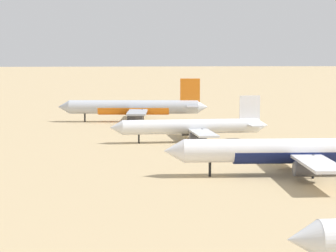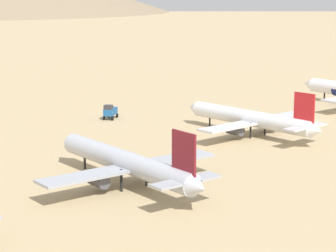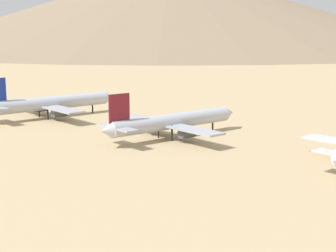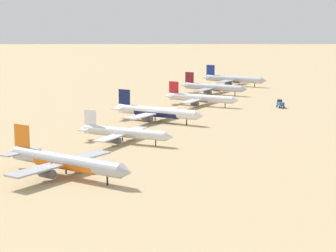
# 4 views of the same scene
# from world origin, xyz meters

# --- Properties ---
(ground_plane) EXTENTS (1800.00, 1800.00, 0.00)m
(ground_plane) POSITION_xyz_m (0.00, 0.00, 0.00)
(ground_plane) COLOR tan
(parked_jet_0) EXTENTS (45.72, 37.28, 13.19)m
(parked_jet_0) POSITION_xyz_m (24.06, -119.13, 4.39)
(parked_jet_0) COLOR #B2B7C1
(parked_jet_0) RESTS_ON ground
(parked_jet_1) EXTENTS (37.77, 30.63, 10.90)m
(parked_jet_1) POSITION_xyz_m (13.52, -71.09, 3.67)
(parked_jet_1) COLOR silver
(parked_jet_1) RESTS_ON ground
(parked_jet_2) EXTENTS (44.50, 36.16, 12.83)m
(parked_jet_2) POSITION_xyz_m (2.30, -26.67, 4.27)
(parked_jet_2) COLOR white
(parked_jet_2) RESTS_ON ground
(parked_jet_3) EXTENTS (39.96, 32.37, 11.55)m
(parked_jet_3) POSITION_xyz_m (-1.29, 25.31, 3.89)
(parked_jet_3) COLOR silver
(parked_jet_3) RESTS_ON ground
(parked_jet_4) EXTENTS (41.70, 33.87, 12.02)m
(parked_jet_4) POSITION_xyz_m (-14.52, 71.38, 4.05)
(parked_jet_4) COLOR #B2B7C1
(parked_jet_4) RESTS_ON ground
(parked_jet_5) EXTENTS (44.43, 36.07, 12.82)m
(parked_jet_5) POSITION_xyz_m (-20.63, 117.92, 4.32)
(parked_jet_5) COLOR #B2B7C1
(parked_jet_5) RESTS_ON ground
(service_truck) EXTENTS (5.11, 5.65, 3.90)m
(service_truck) POSITION_xyz_m (36.10, 37.89, 2.08)
(service_truck) COLOR #1E5999
(service_truck) RESTS_ON ground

